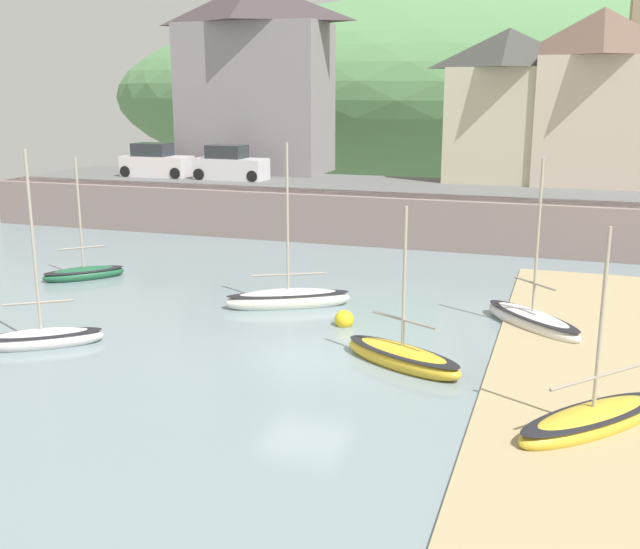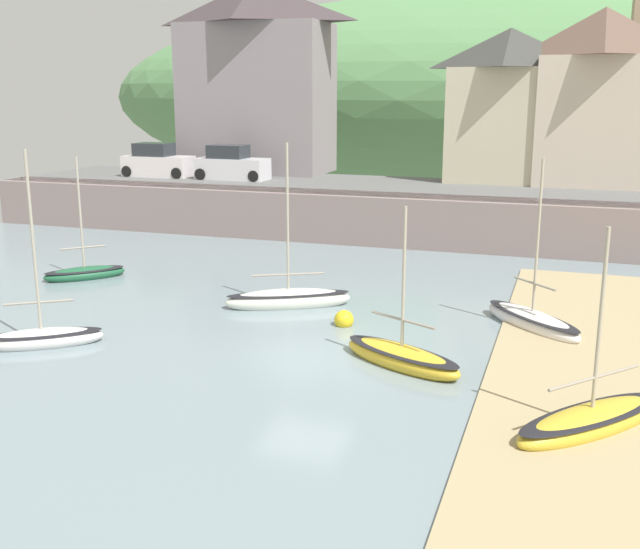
{
  "view_description": "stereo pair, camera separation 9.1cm",
  "coord_description": "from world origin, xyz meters",
  "px_view_note": "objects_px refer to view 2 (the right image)",
  "views": [
    {
      "loc": [
        6.8,
        -19.13,
        7.4
      ],
      "look_at": [
        -0.91,
        4.09,
        1.45
      ],
      "focal_mm": 42.72,
      "sensor_mm": 36.0,
      "label": 1
    },
    {
      "loc": [
        6.88,
        -19.1,
        7.4
      ],
      "look_at": [
        -0.91,
        4.09,
        1.45
      ],
      "focal_mm": 42.72,
      "sensor_mm": 36.0,
      "label": 2
    }
  ],
  "objects_px": {
    "dinghy_open_wooden": "(402,357)",
    "sailboat_tall_mast": "(288,299)",
    "parked_car_near_slipway": "(157,163)",
    "sailboat_white_hull": "(85,273)",
    "waterfront_building_centre": "(507,104)",
    "parked_car_by_wall": "(232,165)",
    "waterfront_building_right": "(599,96)",
    "rowboat_small_beached": "(591,420)",
    "mooring_buoy": "(344,320)",
    "fishing_boat_green": "(532,320)",
    "waterfront_building_left": "(256,77)",
    "sailboat_blue_trim": "(42,337)"
  },
  "relations": [
    {
      "from": "rowboat_small_beached",
      "to": "sailboat_white_hull",
      "type": "xyz_separation_m",
      "value": [
        -19.22,
        8.46,
        -0.02
      ]
    },
    {
      "from": "waterfront_building_centre",
      "to": "parked_car_by_wall",
      "type": "xyz_separation_m",
      "value": [
        -14.79,
        -4.5,
        -3.42
      ]
    },
    {
      "from": "waterfront_building_centre",
      "to": "parked_car_near_slipway",
      "type": "height_order",
      "value": "waterfront_building_centre"
    },
    {
      "from": "parked_car_near_slipway",
      "to": "mooring_buoy",
      "type": "xyz_separation_m",
      "value": [
        16.78,
        -17.32,
        -3.01
      ]
    },
    {
      "from": "parked_car_near_slipway",
      "to": "mooring_buoy",
      "type": "relative_size",
      "value": 6.49
    },
    {
      "from": "dinghy_open_wooden",
      "to": "sailboat_white_hull",
      "type": "distance_m",
      "value": 15.41
    },
    {
      "from": "parked_car_by_wall",
      "to": "mooring_buoy",
      "type": "distance_m",
      "value": 21.27
    },
    {
      "from": "sailboat_tall_mast",
      "to": "sailboat_blue_trim",
      "type": "relative_size",
      "value": 0.99
    },
    {
      "from": "waterfront_building_centre",
      "to": "dinghy_open_wooden",
      "type": "bearing_deg",
      "value": -90.6
    },
    {
      "from": "sailboat_tall_mast",
      "to": "fishing_boat_green",
      "type": "bearing_deg",
      "value": -27.02
    },
    {
      "from": "dinghy_open_wooden",
      "to": "sailboat_tall_mast",
      "type": "bearing_deg",
      "value": 165.81
    },
    {
      "from": "dinghy_open_wooden",
      "to": "fishing_boat_green",
      "type": "distance_m",
      "value": 5.6
    },
    {
      "from": "waterfront_building_right",
      "to": "sailboat_blue_trim",
      "type": "xyz_separation_m",
      "value": [
        -15.52,
        -26.6,
        -6.83
      ]
    },
    {
      "from": "parked_car_near_slipway",
      "to": "mooring_buoy",
      "type": "distance_m",
      "value": 24.31
    },
    {
      "from": "fishing_boat_green",
      "to": "rowboat_small_beached",
      "type": "bearing_deg",
      "value": -30.88
    },
    {
      "from": "waterfront_building_right",
      "to": "dinghy_open_wooden",
      "type": "relative_size",
      "value": 2.0
    },
    {
      "from": "fishing_boat_green",
      "to": "dinghy_open_wooden",
      "type": "bearing_deg",
      "value": -78.86
    },
    {
      "from": "dinghy_open_wooden",
      "to": "fishing_boat_green",
      "type": "bearing_deg",
      "value": 82.44
    },
    {
      "from": "waterfront_building_right",
      "to": "sailboat_tall_mast",
      "type": "relative_size",
      "value": 1.57
    },
    {
      "from": "mooring_buoy",
      "to": "parked_car_near_slipway",
      "type": "bearing_deg",
      "value": 134.1
    },
    {
      "from": "sailboat_white_hull",
      "to": "sailboat_blue_trim",
      "type": "xyz_separation_m",
      "value": [
        3.83,
        -7.5,
        0.03
      ]
    },
    {
      "from": "sailboat_white_hull",
      "to": "parked_car_near_slipway",
      "type": "distance_m",
      "value": 15.73
    },
    {
      "from": "dinghy_open_wooden",
      "to": "sailboat_tall_mast",
      "type": "xyz_separation_m",
      "value": [
        -5.03,
        4.46,
        0.04
      ]
    },
    {
      "from": "waterfront_building_left",
      "to": "parked_car_near_slipway",
      "type": "bearing_deg",
      "value": -135.12
    },
    {
      "from": "dinghy_open_wooden",
      "to": "sailboat_blue_trim",
      "type": "relative_size",
      "value": 0.77
    },
    {
      "from": "waterfront_building_left",
      "to": "waterfront_building_centre",
      "type": "bearing_deg",
      "value": 0.0
    },
    {
      "from": "parked_car_near_slipway",
      "to": "sailboat_tall_mast",
      "type": "bearing_deg",
      "value": -47.97
    },
    {
      "from": "parked_car_near_slipway",
      "to": "waterfront_building_centre",
      "type": "bearing_deg",
      "value": 12.91
    },
    {
      "from": "waterfront_building_left",
      "to": "rowboat_small_beached",
      "type": "relative_size",
      "value": 2.36
    },
    {
      "from": "sailboat_tall_mast",
      "to": "fishing_boat_green",
      "type": "relative_size",
      "value": 1.06
    },
    {
      "from": "sailboat_tall_mast",
      "to": "waterfront_building_centre",
      "type": "bearing_deg",
      "value": 47.44
    },
    {
      "from": "waterfront_building_right",
      "to": "parked_car_by_wall",
      "type": "distance_m",
      "value": 20.46
    },
    {
      "from": "dinghy_open_wooden",
      "to": "waterfront_building_right",
      "type": "bearing_deg",
      "value": 105.85
    },
    {
      "from": "waterfront_building_right",
      "to": "mooring_buoy",
      "type": "xyz_separation_m",
      "value": [
        -7.6,
        -21.82,
        -6.9
      ]
    },
    {
      "from": "rowboat_small_beached",
      "to": "mooring_buoy",
      "type": "height_order",
      "value": "rowboat_small_beached"
    },
    {
      "from": "waterfront_building_right",
      "to": "dinghy_open_wooden",
      "type": "bearing_deg",
      "value": -101.48
    },
    {
      "from": "rowboat_small_beached",
      "to": "sailboat_blue_trim",
      "type": "relative_size",
      "value": 0.81
    },
    {
      "from": "waterfront_building_centre",
      "to": "parked_car_by_wall",
      "type": "height_order",
      "value": "waterfront_building_centre"
    },
    {
      "from": "sailboat_white_hull",
      "to": "parked_car_near_slipway",
      "type": "relative_size",
      "value": 1.22
    },
    {
      "from": "parked_car_near_slipway",
      "to": "parked_car_by_wall",
      "type": "relative_size",
      "value": 0.99
    },
    {
      "from": "waterfront_building_left",
      "to": "parked_car_by_wall",
      "type": "distance_m",
      "value": 6.69
    },
    {
      "from": "rowboat_small_beached",
      "to": "waterfront_building_left",
      "type": "bearing_deg",
      "value": 76.07
    },
    {
      "from": "dinghy_open_wooden",
      "to": "sailboat_white_hull",
      "type": "relative_size",
      "value": 0.92
    },
    {
      "from": "waterfront_building_right",
      "to": "sailboat_white_hull",
      "type": "relative_size",
      "value": 1.84
    },
    {
      "from": "waterfront_building_left",
      "to": "sailboat_blue_trim",
      "type": "bearing_deg",
      "value": -80.72
    },
    {
      "from": "sailboat_white_hull",
      "to": "rowboat_small_beached",
      "type": "bearing_deg",
      "value": -69.31
    },
    {
      "from": "sailboat_blue_trim",
      "to": "parked_car_by_wall",
      "type": "distance_m",
      "value": 22.66
    },
    {
      "from": "waterfront_building_right",
      "to": "waterfront_building_left",
      "type": "bearing_deg",
      "value": 180.0
    },
    {
      "from": "waterfront_building_left",
      "to": "sailboat_tall_mast",
      "type": "xyz_separation_m",
      "value": [
        9.79,
        -20.37,
        -7.86
      ]
    },
    {
      "from": "sailboat_blue_trim",
      "to": "sailboat_tall_mast",
      "type": "bearing_deg",
      "value": 14.25
    }
  ]
}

